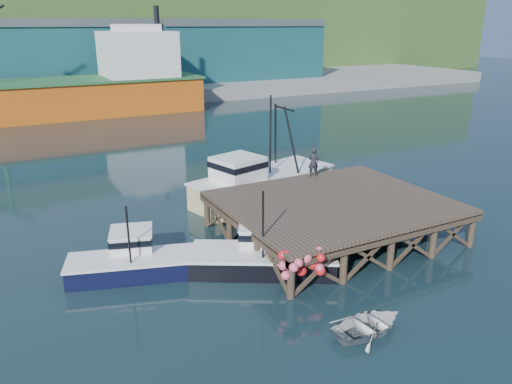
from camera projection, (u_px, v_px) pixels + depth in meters
ground at (246, 255)px, 25.98m from camera, size 300.00×300.00×0.00m
wharf at (336, 204)px, 27.65m from camera, size 12.00×10.00×2.62m
far_quay at (58, 89)px, 84.16m from camera, size 160.00×40.00×2.00m
warehouse_mid at (58, 57)px, 78.22m from camera, size 28.00×16.00×9.00m
warehouse_right at (231, 52)px, 91.59m from camera, size 30.00×16.00×9.00m
cargo_ship at (8, 93)px, 61.26m from camera, size 55.50×10.00×13.75m
hillside at (33, 26)px, 106.03m from camera, size 220.00×50.00×22.00m
boat_navy at (132, 259)px, 23.89m from camera, size 6.39×4.20×3.76m
boat_black at (263, 253)px, 24.42m from camera, size 7.39×6.37×4.35m
trawler at (261, 179)px, 33.86m from camera, size 11.14×6.39×7.05m
dinghy at (369, 325)px, 19.43m from camera, size 3.24×2.38×0.65m
dockworker at (313, 162)px, 31.82m from camera, size 0.80×0.66×1.88m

